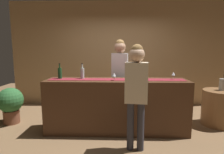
{
  "coord_description": "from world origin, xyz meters",
  "views": [
    {
      "loc": [
        0.03,
        -3.5,
        1.59
      ],
      "look_at": [
        -0.09,
        0.0,
        1.07
      ],
      "focal_mm": 30.21,
      "sensor_mm": 36.0,
      "label": 1
    }
  ],
  "objects_px": {
    "wine_bottle_green": "(60,73)",
    "customer_sipping": "(136,87)",
    "vase_on_side_table": "(222,84)",
    "wine_glass_near_customer": "(173,74)",
    "wine_glass_mid_counter": "(114,75)",
    "potted_plant_tall": "(11,103)",
    "bartender": "(120,71)",
    "wine_bottle_clear": "(82,73)",
    "round_side_table": "(219,108)"
  },
  "relations": [
    {
      "from": "wine_bottle_green",
      "to": "customer_sipping",
      "type": "relative_size",
      "value": 0.18
    },
    {
      "from": "vase_on_side_table",
      "to": "wine_glass_near_customer",
      "type": "bearing_deg",
      "value": -163.44
    },
    {
      "from": "wine_glass_mid_counter",
      "to": "potted_plant_tall",
      "type": "xyz_separation_m",
      "value": [
        -2.22,
        0.42,
        -0.67
      ]
    },
    {
      "from": "bartender",
      "to": "vase_on_side_table",
      "type": "relative_size",
      "value": 7.46
    },
    {
      "from": "wine_bottle_green",
      "to": "customer_sipping",
      "type": "distance_m",
      "value": 1.59
    },
    {
      "from": "bartender",
      "to": "vase_on_side_table",
      "type": "height_order",
      "value": "bartender"
    },
    {
      "from": "wine_bottle_green",
      "to": "potted_plant_tall",
      "type": "relative_size",
      "value": 0.39
    },
    {
      "from": "wine_glass_mid_counter",
      "to": "bartender",
      "type": "bearing_deg",
      "value": 81.02
    },
    {
      "from": "wine_bottle_clear",
      "to": "round_side_table",
      "type": "bearing_deg",
      "value": 5.92
    },
    {
      "from": "vase_on_side_table",
      "to": "wine_bottle_clear",
      "type": "bearing_deg",
      "value": -173.66
    },
    {
      "from": "wine_glass_near_customer",
      "to": "customer_sipping",
      "type": "distance_m",
      "value": 1.08
    },
    {
      "from": "bartender",
      "to": "vase_on_side_table",
      "type": "bearing_deg",
      "value": -176.3
    },
    {
      "from": "wine_bottle_clear",
      "to": "vase_on_side_table",
      "type": "height_order",
      "value": "wine_bottle_clear"
    },
    {
      "from": "round_side_table",
      "to": "wine_glass_near_customer",
      "type": "bearing_deg",
      "value": -164.1
    },
    {
      "from": "wine_bottle_green",
      "to": "wine_bottle_clear",
      "type": "distance_m",
      "value": 0.43
    },
    {
      "from": "wine_glass_near_customer",
      "to": "bartender",
      "type": "height_order",
      "value": "bartender"
    },
    {
      "from": "bartender",
      "to": "customer_sipping",
      "type": "xyz_separation_m",
      "value": [
        0.24,
        -1.27,
        -0.1
      ]
    },
    {
      "from": "wine_bottle_clear",
      "to": "potted_plant_tall",
      "type": "relative_size",
      "value": 0.39
    },
    {
      "from": "wine_glass_mid_counter",
      "to": "vase_on_side_table",
      "type": "relative_size",
      "value": 0.6
    },
    {
      "from": "vase_on_side_table",
      "to": "bartender",
      "type": "bearing_deg",
      "value": 175.17
    },
    {
      "from": "wine_glass_mid_counter",
      "to": "potted_plant_tall",
      "type": "height_order",
      "value": "wine_glass_mid_counter"
    },
    {
      "from": "wine_glass_near_customer",
      "to": "wine_glass_mid_counter",
      "type": "distance_m",
      "value": 1.13
    },
    {
      "from": "vase_on_side_table",
      "to": "customer_sipping",
      "type": "bearing_deg",
      "value": -150.01
    },
    {
      "from": "wine_bottle_clear",
      "to": "wine_glass_near_customer",
      "type": "bearing_deg",
      "value": -0.45
    },
    {
      "from": "bartender",
      "to": "wine_bottle_clear",
      "type": "bearing_deg",
      "value": 42.88
    },
    {
      "from": "wine_bottle_green",
      "to": "vase_on_side_table",
      "type": "height_order",
      "value": "wine_bottle_green"
    },
    {
      "from": "wine_bottle_green",
      "to": "round_side_table",
      "type": "relative_size",
      "value": 0.41
    },
    {
      "from": "potted_plant_tall",
      "to": "vase_on_side_table",
      "type": "bearing_deg",
      "value": 1.1
    },
    {
      "from": "bartender",
      "to": "round_side_table",
      "type": "relative_size",
      "value": 2.42
    },
    {
      "from": "wine_glass_near_customer",
      "to": "potted_plant_tall",
      "type": "height_order",
      "value": "wine_glass_near_customer"
    },
    {
      "from": "wine_bottle_green",
      "to": "bartender",
      "type": "distance_m",
      "value": 1.27
    },
    {
      "from": "round_side_table",
      "to": "wine_bottle_clear",
      "type": "bearing_deg",
      "value": -174.08
    },
    {
      "from": "customer_sipping",
      "to": "vase_on_side_table",
      "type": "relative_size",
      "value": 6.92
    },
    {
      "from": "wine_glass_near_customer",
      "to": "round_side_table",
      "type": "xyz_separation_m",
      "value": [
        1.07,
        0.31,
        -0.75
      ]
    },
    {
      "from": "bartender",
      "to": "potted_plant_tall",
      "type": "distance_m",
      "value": 2.44
    },
    {
      "from": "wine_bottle_green",
      "to": "wine_glass_mid_counter",
      "type": "bearing_deg",
      "value": -8.94
    },
    {
      "from": "potted_plant_tall",
      "to": "customer_sipping",
      "type": "bearing_deg",
      "value": -21.27
    },
    {
      "from": "customer_sipping",
      "to": "round_side_table",
      "type": "bearing_deg",
      "value": 36.53
    },
    {
      "from": "wine_bottle_clear",
      "to": "potted_plant_tall",
      "type": "bearing_deg",
      "value": 171.78
    },
    {
      "from": "wine_bottle_clear",
      "to": "customer_sipping",
      "type": "relative_size",
      "value": 0.18
    },
    {
      "from": "wine_bottle_clear",
      "to": "bartender",
      "type": "bearing_deg",
      "value": 34.36
    },
    {
      "from": "vase_on_side_table",
      "to": "potted_plant_tall",
      "type": "xyz_separation_m",
      "value": [
        -4.46,
        -0.09,
        -0.41
      ]
    },
    {
      "from": "wine_bottle_green",
      "to": "wine_glass_near_customer",
      "type": "bearing_deg",
      "value": 0.2
    },
    {
      "from": "bartender",
      "to": "round_side_table",
      "type": "height_order",
      "value": "bartender"
    },
    {
      "from": "potted_plant_tall",
      "to": "wine_glass_mid_counter",
      "type": "bearing_deg",
      "value": -10.66
    },
    {
      "from": "wine_bottle_clear",
      "to": "vase_on_side_table",
      "type": "distance_m",
      "value": 2.88
    },
    {
      "from": "bartender",
      "to": "customer_sipping",
      "type": "relative_size",
      "value": 1.08
    },
    {
      "from": "potted_plant_tall",
      "to": "bartender",
      "type": "bearing_deg",
      "value": 6.49
    },
    {
      "from": "wine_glass_mid_counter",
      "to": "round_side_table",
      "type": "distance_m",
      "value": 2.37
    },
    {
      "from": "customer_sipping",
      "to": "wine_glass_near_customer",
      "type": "bearing_deg",
      "value": 51.03
    }
  ]
}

